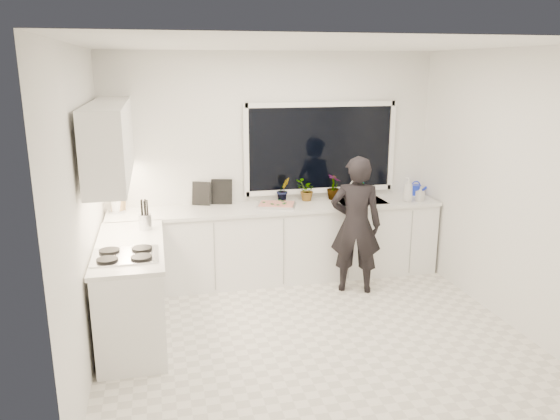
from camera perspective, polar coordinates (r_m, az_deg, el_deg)
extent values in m
cube|color=beige|center=(5.49, 3.20, -12.72)|extent=(4.00, 3.50, 0.02)
cube|color=white|center=(6.68, -0.80, 4.68)|extent=(4.00, 0.02, 2.70)
cube|color=white|center=(4.86, -19.98, -0.10)|extent=(0.02, 3.50, 2.70)
cube|color=white|center=(5.89, 22.58, 2.15)|extent=(0.02, 3.50, 2.70)
cube|color=white|center=(4.87, 3.68, 16.95)|extent=(4.00, 3.50, 0.02)
cube|color=black|center=(6.76, 4.26, 6.48)|extent=(1.80, 0.02, 1.00)
cube|color=white|center=(6.61, -0.21, -3.58)|extent=(3.92, 0.58, 0.88)
cube|color=white|center=(5.45, -15.13, -8.25)|extent=(0.58, 1.60, 0.88)
cube|color=silver|center=(6.47, -0.19, 0.26)|extent=(3.94, 0.62, 0.04)
cube|color=silver|center=(5.29, -15.47, -3.66)|extent=(0.62, 1.60, 0.04)
cube|color=white|center=(5.43, -17.29, 7.00)|extent=(0.34, 2.10, 0.70)
cube|color=silver|center=(6.79, 8.47, 0.53)|extent=(0.58, 0.42, 0.14)
cylinder|color=silver|center=(6.93, 7.92, 2.21)|extent=(0.03, 0.03, 0.22)
cube|color=black|center=(4.94, -15.88, -4.54)|extent=(0.56, 0.48, 0.03)
imported|color=black|center=(6.22, 7.92, -1.55)|extent=(0.67, 0.55, 1.58)
cube|color=silver|center=(6.44, -0.36, 0.51)|extent=(0.52, 0.45, 0.03)
cube|color=red|center=(6.43, -0.36, 0.66)|extent=(0.47, 0.40, 0.01)
cylinder|color=#162CD1|center=(7.23, 13.97, 2.06)|extent=(0.17, 0.17, 0.13)
cylinder|color=white|center=(6.41, -16.75, 0.87)|extent=(0.12, 0.12, 0.26)
cube|color=#8F5D43|center=(6.45, -16.50, 0.79)|extent=(0.16, 0.14, 0.22)
cylinder|color=#B8B8BD|center=(5.68, -13.90, -1.21)|extent=(0.17, 0.17, 0.16)
cube|color=black|center=(6.55, -8.23, 1.72)|extent=(0.21, 0.11, 0.28)
cube|color=black|center=(6.57, -6.10, 1.92)|extent=(0.25, 0.08, 0.30)
imported|color=#26662D|center=(6.61, 0.35, 2.11)|extent=(0.20, 0.18, 0.30)
imported|color=#26662D|center=(6.69, 2.77, 2.07)|extent=(0.30, 0.29, 0.26)
imported|color=#26662D|center=(6.79, 5.67, 2.43)|extent=(0.23, 0.23, 0.32)
imported|color=#26662D|center=(6.90, 8.26, 2.54)|extent=(0.20, 0.18, 0.32)
imported|color=#D8BF66|center=(6.82, 13.24, 2.10)|extent=(0.15, 0.14, 0.30)
imported|color=#D8BF66|center=(6.91, 14.44, 1.67)|extent=(0.11, 0.11, 0.18)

